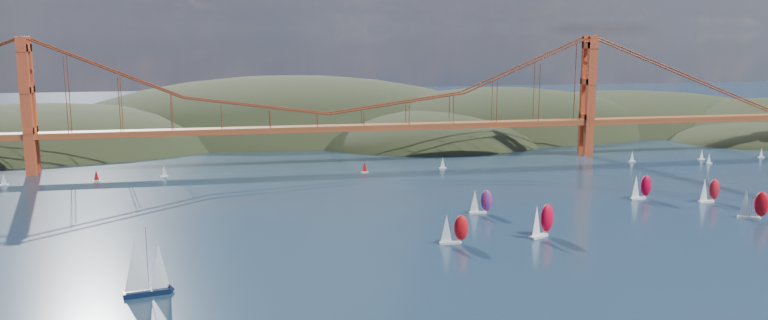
{
  "coord_description": "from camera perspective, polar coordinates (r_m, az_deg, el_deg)",
  "views": [
    {
      "loc": [
        -39.1,
        -138.65,
        57.84
      ],
      "look_at": [
        6.5,
        90.0,
        16.94
      ],
      "focal_mm": 35.0,
      "sensor_mm": 36.0,
      "label": 1
    }
  ],
  "objects": [
    {
      "name": "ground",
      "position": [
        155.24,
        4.24,
        -11.95
      ],
      "size": [
        1200.0,
        1200.0,
        0.0
      ],
      "primitive_type": "plane",
      "color": "black",
      "rests_on": "ground"
    },
    {
      "name": "headlands",
      "position": [
        431.1,
        0.12,
        0.56
      ],
      "size": [
        725.0,
        225.0,
        96.0
      ],
      "color": "black",
      "rests_on": "ground"
    },
    {
      "name": "bridge",
      "position": [
        321.86,
        -4.6,
        5.35
      ],
      "size": [
        552.0,
        12.0,
        55.0
      ],
      "color": "brown",
      "rests_on": "ground"
    },
    {
      "name": "sloop_navy",
      "position": [
        173.24,
        -17.87,
        -7.66
      ],
      "size": [
        10.42,
        6.64,
        15.54
      ],
      "rotation": [
        0.0,
        0.0,
        0.21
      ],
      "color": "black",
      "rests_on": "ground"
    },
    {
      "name": "racer_0",
      "position": [
        205.11,
        5.31,
        -5.23
      ],
      "size": [
        7.96,
        3.33,
        9.08
      ],
      "rotation": [
        0.0,
        0.0,
        -0.06
      ],
      "color": "silver",
      "rests_on": "ground"
    },
    {
      "name": "racer_1",
      "position": [
        215.33,
        11.92,
        -4.49
      ],
      "size": [
        9.23,
        7.14,
        10.46
      ],
      "rotation": [
        0.0,
        0.0,
        0.52
      ],
      "color": "silver",
      "rests_on": "ground"
    },
    {
      "name": "racer_2",
      "position": [
        257.01,
        26.31,
        -3.02
      ],
      "size": [
        8.87,
        6.7,
        10.02
      ],
      "rotation": [
        0.0,
        0.0,
        -0.49
      ],
      "color": "silver",
      "rests_on": "ground"
    },
    {
      "name": "racer_3",
      "position": [
        271.91,
        18.98,
        -1.92
      ],
      "size": [
        8.36,
        4.06,
        9.42
      ],
      "rotation": [
        0.0,
        0.0,
        0.15
      ],
      "color": "silver",
      "rests_on": "ground"
    },
    {
      "name": "racer_4",
      "position": [
        275.31,
        23.53,
        -2.1
      ],
      "size": [
        8.04,
        3.58,
        9.11
      ],
      "rotation": [
        0.0,
        0.0,
        0.1
      ],
      "color": "white",
      "rests_on": "ground"
    },
    {
      "name": "racer_rwb",
      "position": [
        239.28,
        7.35,
        -3.12
      ],
      "size": [
        7.45,
        3.03,
        8.57
      ],
      "rotation": [
        0.0,
        0.0,
        -0.02
      ],
      "color": "silver",
      "rests_on": "ground"
    },
    {
      "name": "distant_boat_1",
      "position": [
        313.97,
        -26.99,
        -1.32
      ],
      "size": [
        3.0,
        2.0,
        4.7
      ],
      "color": "silver",
      "rests_on": "ground"
    },
    {
      "name": "distant_boat_2",
      "position": [
        307.6,
        -21.07,
        -1.11
      ],
      "size": [
        3.0,
        2.0,
        4.7
      ],
      "color": "silver",
      "rests_on": "ground"
    },
    {
      "name": "distant_boat_3",
      "position": [
        307.98,
        -16.41,
        -0.83
      ],
      "size": [
        3.0,
        2.0,
        4.7
      ],
      "color": "silver",
      "rests_on": "ground"
    },
    {
      "name": "distant_boat_4",
      "position": [
        347.23,
        18.38,
        0.25
      ],
      "size": [
        3.0,
        2.0,
        4.7
      ],
      "color": "silver",
      "rests_on": "ground"
    },
    {
      "name": "distant_boat_5",
      "position": [
        354.43,
        23.52,
        0.12
      ],
      "size": [
        3.0,
        2.0,
        4.7
      ],
      "color": "silver",
      "rests_on": "ground"
    },
    {
      "name": "distant_boat_6",
      "position": [
        364.17,
        23.06,
        0.39
      ],
      "size": [
        3.0,
        2.0,
        4.7
      ],
      "color": "silver",
      "rests_on": "ground"
    },
    {
      "name": "distant_boat_7",
      "position": [
        381.21,
        26.81,
        0.51
      ],
      "size": [
        3.0,
        2.0,
        4.7
      ],
      "color": "silver",
      "rests_on": "ground"
    },
    {
      "name": "distant_boat_8",
      "position": [
        314.8,
        4.49,
        -0.22
      ],
      "size": [
        3.0,
        2.0,
        4.7
      ],
      "color": "silver",
      "rests_on": "ground"
    },
    {
      "name": "distant_boat_9",
      "position": [
        304.97,
        -1.48,
        -0.53
      ],
      "size": [
        3.0,
        2.0,
        4.7
      ],
      "color": "silver",
      "rests_on": "ground"
    }
  ]
}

